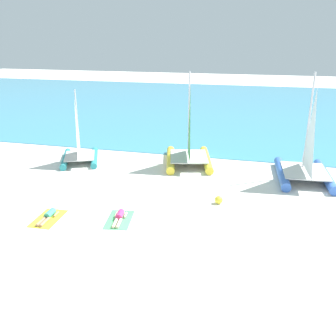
{
  "coord_description": "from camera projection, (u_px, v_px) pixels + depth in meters",
  "views": [
    {
      "loc": [
        4.6,
        -13.25,
        7.9
      ],
      "look_at": [
        0.0,
        4.8,
        1.2
      ],
      "focal_mm": 39.39,
      "sensor_mm": 36.0,
      "label": 1
    }
  ],
  "objects": [
    {
      "name": "towel_right",
      "position": [
        119.0,
        220.0,
        16.77
      ],
      "size": [
        1.39,
        2.05,
        0.01
      ],
      "primitive_type": "cube",
      "rotation": [
        0.0,
        0.0,
        0.16
      ],
      "color": "#4CB266",
      "rests_on": "ground"
    },
    {
      "name": "sunbather_right",
      "position": [
        119.0,
        217.0,
        16.79
      ],
      "size": [
        0.65,
        1.57,
        0.3
      ],
      "rotation": [
        0.0,
        0.0,
        0.16
      ],
      "color": "#D83372",
      "rests_on": "towel_right"
    },
    {
      "name": "ground_plane",
      "position": [
        187.0,
        159.0,
        24.94
      ],
      "size": [
        120.0,
        120.0,
        0.0
      ],
      "primitive_type": "plane",
      "color": "white"
    },
    {
      "name": "sailboat_teal",
      "position": [
        79.0,
        152.0,
        24.27
      ],
      "size": [
        3.54,
        4.21,
        4.69
      ],
      "rotation": [
        0.0,
        0.0,
        0.42
      ],
      "color": "teal",
      "rests_on": "ground"
    },
    {
      "name": "sunbather_left",
      "position": [
        49.0,
        215.0,
        16.9
      ],
      "size": [
        0.56,
        1.57,
        0.3
      ],
      "rotation": [
        0.0,
        0.0,
        0.05
      ],
      "color": "#3FB28C",
      "rests_on": "towel_left"
    },
    {
      "name": "towel_left",
      "position": [
        48.0,
        218.0,
        16.88
      ],
      "size": [
        1.2,
        1.96,
        0.01
      ],
      "primitive_type": "cube",
      "rotation": [
        0.0,
        0.0,
        0.05
      ],
      "color": "yellow",
      "rests_on": "ground"
    },
    {
      "name": "sailboat_yellow",
      "position": [
        189.0,
        151.0,
        23.79
      ],
      "size": [
        3.84,
        5.03,
        5.84
      ],
      "rotation": [
        0.0,
        0.0,
        0.24
      ],
      "color": "yellow",
      "rests_on": "ground"
    },
    {
      "name": "beach_ball",
      "position": [
        219.0,
        200.0,
        18.33
      ],
      "size": [
        0.4,
        0.4,
        0.4
      ],
      "primitive_type": "sphere",
      "color": "yellow",
      "rests_on": "ground"
    },
    {
      "name": "ocean_water",
      "position": [
        222.0,
        106.0,
        43.78
      ],
      "size": [
        120.0,
        40.0,
        0.05
      ],
      "primitive_type": "cube",
      "color": "teal",
      "rests_on": "ground"
    },
    {
      "name": "sailboat_blue",
      "position": [
        305.0,
        165.0,
        21.16
      ],
      "size": [
        3.25,
        4.82,
        6.06
      ],
      "rotation": [
        0.0,
        0.0,
        0.06
      ],
      "color": "blue",
      "rests_on": "ground"
    }
  ]
}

